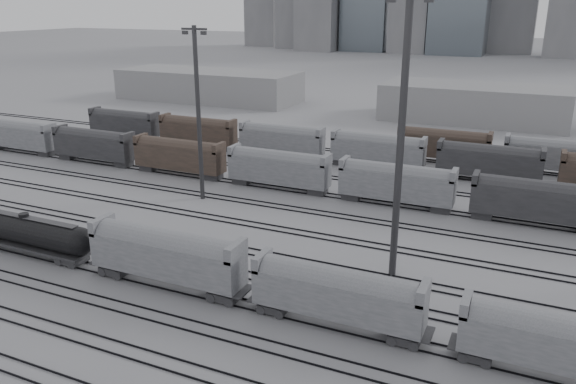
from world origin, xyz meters
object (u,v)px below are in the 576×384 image
at_px(light_mast_c, 401,134).
at_px(hopper_car_a, 166,253).
at_px(hopper_car_b, 338,292).
at_px(tank_car_b, 26,231).
at_px(hopper_car_c, 560,342).

bearing_deg(light_mast_c, hopper_car_a, -149.41).
bearing_deg(hopper_car_b, light_mast_c, 80.43).
bearing_deg(hopper_car_a, tank_car_b, -180.00).
distance_m(hopper_car_a, light_mast_c, 24.15).
bearing_deg(hopper_car_a, hopper_car_c, 0.00).
bearing_deg(tank_car_b, hopper_car_b, 0.00).
relative_size(hopper_car_a, hopper_car_b, 1.09).
relative_size(hopper_car_b, light_mast_c, 0.54).
relative_size(hopper_car_a, hopper_car_c, 1.15).
distance_m(tank_car_b, light_mast_c, 39.97).
height_order(tank_car_b, hopper_car_c, hopper_car_c).
relative_size(tank_car_b, hopper_car_a, 1.13).
bearing_deg(hopper_car_b, hopper_car_c, 0.00).
bearing_deg(hopper_car_c, tank_car_b, -180.00).
height_order(hopper_car_c, light_mast_c, light_mast_c).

